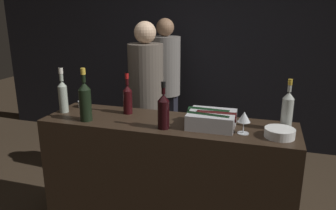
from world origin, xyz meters
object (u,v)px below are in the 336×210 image
object	(u,v)px
candle_votive	(83,104)
person_in_hoodie	(165,81)
white_wine_bottle	(63,94)
wine_glass	(244,118)
bowl_white	(280,133)
ice_bin_with_bottles	(211,118)
rose_wine_bottle	(287,110)
red_wine_bottle_tall	(128,98)
champagne_bottle	(85,100)
red_wine_bottle_black_foil	(163,110)
person_blond_tee	(146,97)

from	to	relation	value
candle_votive	person_in_hoodie	distance (m)	1.44
candle_votive	white_wine_bottle	xyz separation A→B (m)	(-0.07, -0.17, 0.12)
wine_glass	bowl_white	bearing A→B (deg)	-0.35
ice_bin_with_bottles	rose_wine_bottle	bearing A→B (deg)	8.58
wine_glass	red_wine_bottle_tall	distance (m)	0.93
champagne_bottle	bowl_white	bearing A→B (deg)	2.68
champagne_bottle	red_wine_bottle_black_foil	size ratio (longest dim) A/B	1.19
bowl_white	person_blond_tee	size ratio (longest dim) A/B	0.12
wine_glass	person_blond_tee	world-z (taller)	person_blond_tee
bowl_white	red_wine_bottle_tall	world-z (taller)	red_wine_bottle_tall
bowl_white	champagne_bottle	distance (m)	1.37
rose_wine_bottle	white_wine_bottle	distance (m)	1.68
red_wine_bottle_tall	wine_glass	bearing A→B (deg)	-11.53
white_wine_bottle	person_blond_tee	distance (m)	0.91
rose_wine_bottle	person_in_hoodie	size ratio (longest dim) A/B	0.21
red_wine_bottle_black_foil	red_wine_bottle_tall	bearing A→B (deg)	146.79
ice_bin_with_bottles	rose_wine_bottle	distance (m)	0.51
champagne_bottle	red_wine_bottle_tall	bearing A→B (deg)	48.01
champagne_bottle	ice_bin_with_bottles	bearing A→B (deg)	8.42
red_wine_bottle_tall	rose_wine_bottle	size ratio (longest dim) A/B	0.91
bowl_white	person_blond_tee	xyz separation A→B (m)	(-1.24, 0.86, -0.07)
ice_bin_with_bottles	white_wine_bottle	distance (m)	1.19
wine_glass	red_wine_bottle_tall	size ratio (longest dim) A/B	0.47
champagne_bottle	person_in_hoodie	size ratio (longest dim) A/B	0.23
red_wine_bottle_tall	person_blond_tee	world-z (taller)	person_blond_tee
red_wine_bottle_black_foil	person_blond_tee	size ratio (longest dim) A/B	0.20
white_wine_bottle	person_in_hoodie	distance (m)	1.63
rose_wine_bottle	person_in_hoodie	world-z (taller)	person_in_hoodie
rose_wine_bottle	person_in_hoodie	bearing A→B (deg)	131.31
red_wine_bottle_black_foil	person_blond_tee	bearing A→B (deg)	117.17
ice_bin_with_bottles	person_in_hoodie	bearing A→B (deg)	117.71
red_wine_bottle_black_foil	white_wine_bottle	bearing A→B (deg)	171.76
ice_bin_with_bottles	person_in_hoodie	distance (m)	1.79
champagne_bottle	white_wine_bottle	distance (m)	0.31
red_wine_bottle_tall	person_blond_tee	size ratio (longest dim) A/B	0.19
candle_votive	champagne_bottle	world-z (taller)	champagne_bottle
person_in_hoodie	person_blond_tee	xyz separation A→B (m)	(0.05, -0.79, -0.00)
wine_glass	rose_wine_bottle	world-z (taller)	rose_wine_bottle
red_wine_bottle_tall	white_wine_bottle	xyz separation A→B (m)	(-0.50, -0.12, 0.02)
rose_wine_bottle	white_wine_bottle	xyz separation A→B (m)	(-1.68, -0.08, 0.00)
bowl_white	champagne_bottle	bearing A→B (deg)	-177.32
red_wine_bottle_black_foil	person_in_hoodie	bearing A→B (deg)	106.96
wine_glass	red_wine_bottle_black_foil	xyz separation A→B (m)	(-0.53, -0.06, 0.02)
white_wine_bottle	person_blond_tee	size ratio (longest dim) A/B	0.22
person_blond_tee	candle_votive	bearing A→B (deg)	-10.59
ice_bin_with_bottles	person_in_hoodie	size ratio (longest dim) A/B	0.21
wine_glass	person_blond_tee	distance (m)	1.34
red_wine_bottle_tall	person_in_hoodie	world-z (taller)	person_in_hoodie
wine_glass	person_blond_tee	xyz separation A→B (m)	(-1.01, 0.86, -0.15)
champagne_bottle	rose_wine_bottle	world-z (taller)	champagne_bottle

